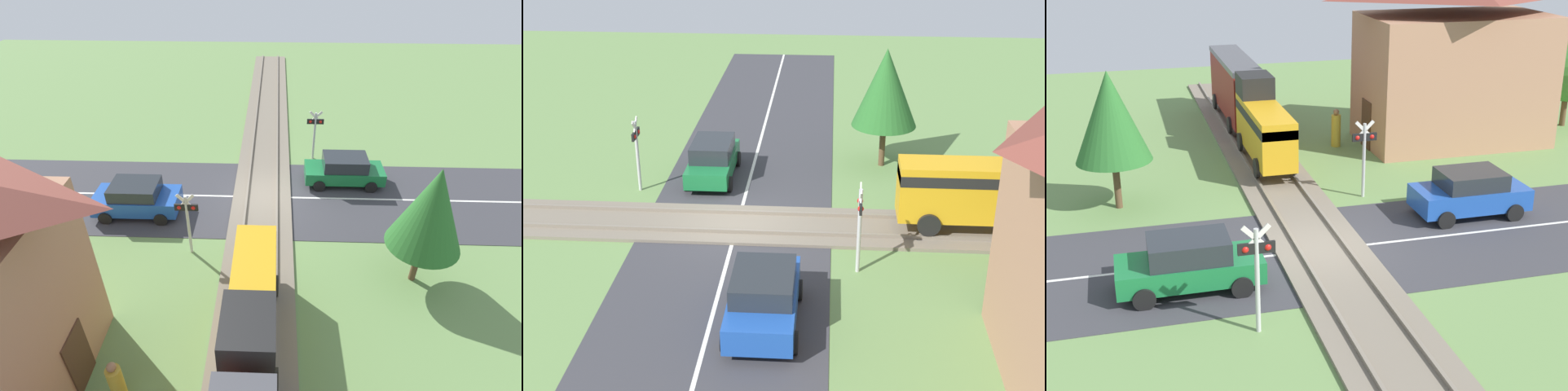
% 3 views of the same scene
% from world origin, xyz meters
% --- Properties ---
extents(ground_plane, '(60.00, 60.00, 0.00)m').
position_xyz_m(ground_plane, '(0.00, 0.00, 0.00)').
color(ground_plane, '#66894C').
extents(road_surface, '(48.00, 6.40, 0.02)m').
position_xyz_m(road_surface, '(0.00, 0.00, 0.01)').
color(road_surface, '#38383D').
rests_on(road_surface, ground_plane).
extents(track_bed, '(2.80, 48.00, 0.24)m').
position_xyz_m(track_bed, '(0.00, 0.00, 0.07)').
color(track_bed, '#756B5B').
rests_on(track_bed, ground_plane).
extents(car_near_crossing, '(3.92, 1.79, 1.54)m').
position_xyz_m(car_near_crossing, '(-4.08, -1.44, 0.79)').
color(car_near_crossing, '#197038').
rests_on(car_near_crossing, ground_plane).
extents(car_far_side, '(3.80, 1.95, 1.58)m').
position_xyz_m(car_far_side, '(5.62, 1.44, 0.82)').
color(car_far_side, '#1E4CA8').
rests_on(car_far_side, ground_plane).
extents(crossing_signal_west_approach, '(0.90, 0.18, 2.84)m').
position_xyz_m(crossing_signal_west_approach, '(-2.73, -4.01, 1.84)').
color(crossing_signal_west_approach, '#B7B7B7').
rests_on(crossing_signal_west_approach, ground_plane).
extents(crossing_signal_east_approach, '(0.90, 0.18, 2.84)m').
position_xyz_m(crossing_signal_east_approach, '(2.73, 4.01, 1.84)').
color(crossing_signal_east_approach, '#B7B7B7').
rests_on(crossing_signal_east_approach, ground_plane).
extents(tree_roadside_hedge, '(2.57, 2.57, 4.81)m').
position_xyz_m(tree_roadside_hedge, '(-5.83, 5.20, 3.26)').
color(tree_roadside_hedge, brown).
rests_on(tree_roadside_hedge, ground_plane).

